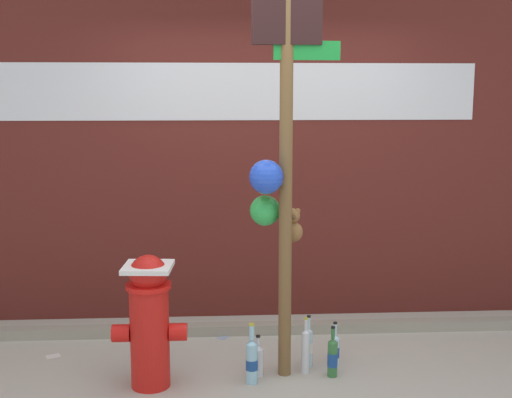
# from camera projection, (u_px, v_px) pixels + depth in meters

# --- Properties ---
(ground_plane) EXTENTS (14.00, 14.00, 0.00)m
(ground_plane) POSITION_uv_depth(u_px,v_px,m) (282.00, 397.00, 4.20)
(ground_plane) COLOR #ADA899
(building_wall) EXTENTS (10.00, 0.21, 3.66)m
(building_wall) POSITION_uv_depth(u_px,v_px,m) (263.00, 101.00, 5.53)
(building_wall) COLOR #561E19
(building_wall) RESTS_ON ground_plane
(curb_strip) EXTENTS (8.00, 0.12, 0.08)m
(curb_strip) POSITION_uv_depth(u_px,v_px,m) (268.00, 328.00, 5.30)
(curb_strip) COLOR gray
(curb_strip) RESTS_ON ground_plane
(memorial_post) EXTENTS (0.59, 0.40, 2.56)m
(memorial_post) POSITION_uv_depth(u_px,v_px,m) (278.00, 158.00, 4.31)
(memorial_post) COLOR brown
(memorial_post) RESTS_ON ground_plane
(fire_hydrant) EXTENTS (0.48, 0.33, 0.88)m
(fire_hydrant) POSITION_uv_depth(u_px,v_px,m) (149.00, 319.00, 4.28)
(fire_hydrant) COLOR red
(fire_hydrant) RESTS_ON ground_plane
(bottle_0) EXTENTS (0.07, 0.07, 0.28)m
(bottle_0) POSITION_uv_depth(u_px,v_px,m) (258.00, 359.00, 4.50)
(bottle_0) COLOR silver
(bottle_0) RESTS_ON ground_plane
(bottle_1) EXTENTS (0.07, 0.07, 0.35)m
(bottle_1) POSITION_uv_depth(u_px,v_px,m) (333.00, 357.00, 4.48)
(bottle_1) COLOR #337038
(bottle_1) RESTS_ON ground_plane
(bottle_2) EXTENTS (0.08, 0.08, 0.41)m
(bottle_2) POSITION_uv_depth(u_px,v_px,m) (252.00, 360.00, 4.37)
(bottle_2) COLOR #93CCE0
(bottle_2) RESTS_ON ground_plane
(bottle_3) EXTENTS (0.06, 0.06, 0.39)m
(bottle_3) POSITION_uv_depth(u_px,v_px,m) (306.00, 350.00, 4.54)
(bottle_3) COLOR silver
(bottle_3) RESTS_ON ground_plane
(bottle_4) EXTENTS (0.07, 0.07, 0.31)m
(bottle_4) POSITION_uv_depth(u_px,v_px,m) (335.00, 349.00, 4.69)
(bottle_4) COLOR #B2DBEA
(bottle_4) RESTS_ON ground_plane
(bottle_5) EXTENTS (0.06, 0.06, 0.37)m
(bottle_5) POSITION_uv_depth(u_px,v_px,m) (308.00, 346.00, 4.65)
(bottle_5) COLOR #B2DBEA
(bottle_5) RESTS_ON ground_plane
(litter_1) EXTENTS (0.14, 0.17, 0.01)m
(litter_1) POSITION_uv_depth(u_px,v_px,m) (225.00, 336.00, 5.23)
(litter_1) COLOR #8C99B2
(litter_1) RESTS_ON ground_plane
(litter_2) EXTENTS (0.12, 0.11, 0.01)m
(litter_2) POSITION_uv_depth(u_px,v_px,m) (53.00, 356.00, 4.84)
(litter_2) COLOR silver
(litter_2) RESTS_ON ground_plane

